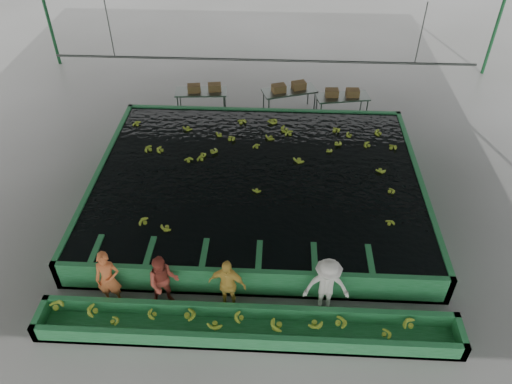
# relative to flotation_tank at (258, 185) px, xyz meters

# --- Properties ---
(ground) EXTENTS (80.00, 80.00, 0.00)m
(ground) POSITION_rel_flotation_tank_xyz_m (0.00, -1.50, -0.45)
(ground) COLOR slate
(ground) RESTS_ON ground
(shed_roof) EXTENTS (20.00, 22.00, 0.04)m
(shed_roof) POSITION_rel_flotation_tank_xyz_m (0.00, -1.50, 4.55)
(shed_roof) COLOR gray
(shed_roof) RESTS_ON shed_posts
(shed_posts) EXTENTS (20.00, 22.00, 5.00)m
(shed_posts) POSITION_rel_flotation_tank_xyz_m (0.00, -1.50, 2.05)
(shed_posts) COLOR #19532A
(shed_posts) RESTS_ON ground
(flotation_tank) EXTENTS (10.00, 8.00, 0.90)m
(flotation_tank) POSITION_rel_flotation_tank_xyz_m (0.00, 0.00, 0.00)
(flotation_tank) COLOR #2B8345
(flotation_tank) RESTS_ON ground
(tank_water) EXTENTS (9.70, 7.70, 0.00)m
(tank_water) POSITION_rel_flotation_tank_xyz_m (0.00, -0.00, 0.40)
(tank_water) COLOR black
(tank_water) RESTS_ON flotation_tank
(sorting_trough) EXTENTS (10.00, 1.00, 0.50)m
(sorting_trough) POSITION_rel_flotation_tank_xyz_m (0.00, -5.10, -0.20)
(sorting_trough) COLOR #2B8345
(sorting_trough) RESTS_ON ground
(cableway_rail) EXTENTS (0.08, 0.08, 14.00)m
(cableway_rail) POSITION_rel_flotation_tank_xyz_m (0.00, 3.50, 2.55)
(cableway_rail) COLOR #59605B
(cableway_rail) RESTS_ON shed_roof
(rail_hanger_left) EXTENTS (0.04, 0.04, 2.00)m
(rail_hanger_left) POSITION_rel_flotation_tank_xyz_m (-5.00, 3.50, 3.55)
(rail_hanger_left) COLOR #59605B
(rail_hanger_left) RESTS_ON shed_roof
(rail_hanger_right) EXTENTS (0.04, 0.04, 2.00)m
(rail_hanger_right) POSITION_rel_flotation_tank_xyz_m (5.00, 3.50, 3.55)
(rail_hanger_right) COLOR #59605B
(rail_hanger_right) RESTS_ON shed_roof
(worker_a) EXTENTS (0.64, 0.46, 1.67)m
(worker_a) POSITION_rel_flotation_tank_xyz_m (-3.42, -4.30, 0.38)
(worker_a) COLOR orange
(worker_a) RESTS_ON ground
(worker_b) EXTENTS (0.89, 0.77, 1.59)m
(worker_b) POSITION_rel_flotation_tank_xyz_m (-2.08, -4.30, 0.35)
(worker_b) COLOR #BA4A39
(worker_b) RESTS_ON ground
(worker_c) EXTENTS (0.99, 0.54, 1.59)m
(worker_c) POSITION_rel_flotation_tank_xyz_m (-0.53, -4.30, 0.35)
(worker_c) COLOR #F7CC51
(worker_c) RESTS_ON ground
(worker_d) EXTENTS (1.12, 0.66, 1.71)m
(worker_d) POSITION_rel_flotation_tank_xyz_m (1.86, -4.30, 0.41)
(worker_d) COLOR white
(worker_d) RESTS_ON ground
(packing_table_left) EXTENTS (2.03, 0.92, 0.90)m
(packing_table_left) POSITION_rel_flotation_tank_xyz_m (-2.46, 5.16, 0.00)
(packing_table_left) COLOR #59605B
(packing_table_left) RESTS_ON ground
(packing_table_mid) EXTENTS (2.23, 1.44, 0.94)m
(packing_table_mid) POSITION_rel_flotation_tank_xyz_m (0.97, 5.35, 0.02)
(packing_table_mid) COLOR #59605B
(packing_table_mid) RESTS_ON ground
(packing_table_right) EXTENTS (2.11, 1.14, 0.91)m
(packing_table_right) POSITION_rel_flotation_tank_xyz_m (3.00, 5.03, 0.00)
(packing_table_right) COLOR #59605B
(packing_table_right) RESTS_ON ground
(box_stack_left) EXTENTS (1.33, 0.56, 0.28)m
(box_stack_left) POSITION_rel_flotation_tank_xyz_m (-2.32, 5.18, 0.45)
(box_stack_left) COLOR brown
(box_stack_left) RESTS_ON packing_table_left
(box_stack_mid) EXTENTS (1.38, 0.80, 0.29)m
(box_stack_mid) POSITION_rel_flotation_tank_xyz_m (0.94, 5.33, 0.49)
(box_stack_mid) COLOR brown
(box_stack_mid) RESTS_ON packing_table_mid
(box_stack_right) EXTENTS (1.30, 0.42, 0.28)m
(box_stack_right) POSITION_rel_flotation_tank_xyz_m (2.97, 5.04, 0.46)
(box_stack_right) COLOR brown
(box_stack_right) RESTS_ON packing_table_right
(floating_bananas) EXTENTS (8.78, 5.99, 0.12)m
(floating_bananas) POSITION_rel_flotation_tank_xyz_m (0.00, 0.80, 0.40)
(floating_bananas) COLOR #97B42A
(floating_bananas) RESTS_ON tank_water
(trough_bananas) EXTENTS (8.68, 0.58, 0.12)m
(trough_bananas) POSITION_rel_flotation_tank_xyz_m (0.00, -5.10, -0.05)
(trough_bananas) COLOR #97B42A
(trough_bananas) RESTS_ON sorting_trough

